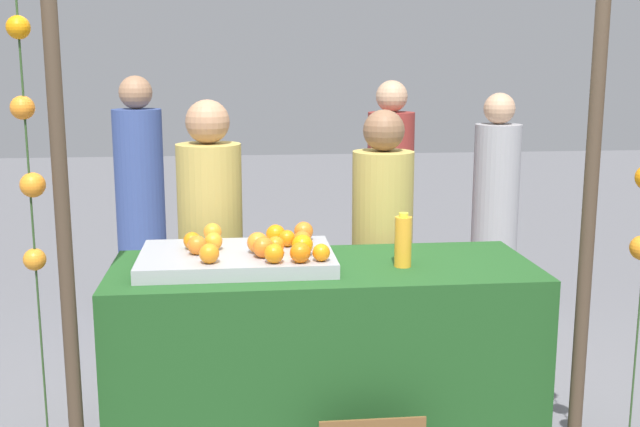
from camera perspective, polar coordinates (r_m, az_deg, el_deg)
name	(u,v)px	position (r m, az deg, el deg)	size (l,w,h in m)	color
stall_counter	(324,366)	(3.54, 0.27, -11.14)	(1.85, 0.72, 0.94)	#1E4C1E
orange_tray	(237,258)	(3.40, -6.14, -3.31)	(0.84, 0.55, 0.06)	#9EA0A5
orange_0	(304,231)	(3.58, -1.21, -1.31)	(0.09, 0.09, 0.09)	orange
orange_1	(274,254)	(3.18, -3.40, -2.96)	(0.08, 0.08, 0.08)	orange
orange_2	(213,241)	(3.43, -7.84, -2.04)	(0.08, 0.08, 0.08)	orange
orange_3	(302,240)	(3.43, -1.31, -1.94)	(0.08, 0.08, 0.08)	orange
orange_4	(300,253)	(3.18, -1.47, -2.90)	(0.09, 0.09, 0.09)	orange
orange_5	(302,245)	(3.30, -1.31, -2.34)	(0.09, 0.09, 0.09)	orange
orange_6	(258,243)	(3.35, -4.61, -2.15)	(0.09, 0.09, 0.09)	orange
orange_7	(276,245)	(3.34, -3.28, -2.33)	(0.08, 0.08, 0.08)	orange
orange_8	(197,245)	(3.36, -9.03, -2.31)	(0.08, 0.08, 0.08)	orange
orange_9	(213,232)	(3.60, -7.90, -1.37)	(0.08, 0.08, 0.08)	orange
orange_10	(287,238)	(3.46, -2.44, -1.84)	(0.08, 0.08, 0.08)	orange
orange_11	(321,253)	(3.21, 0.09, -2.89)	(0.07, 0.07, 0.07)	orange
orange_12	(276,234)	(3.52, -3.28, -1.53)	(0.09, 0.09, 0.09)	orange
orange_13	(209,253)	(3.21, -8.15, -2.93)	(0.08, 0.08, 0.08)	orange
orange_14	(263,247)	(3.28, -4.20, -2.49)	(0.09, 0.09, 0.09)	orange
orange_15	(192,241)	(3.46, -9.39, -1.98)	(0.08, 0.08, 0.08)	orange
juice_bottle	(403,241)	(3.36, 6.13, -2.04)	(0.07, 0.07, 0.24)	gold
vendor_left	(212,270)	(4.03, -7.97, -4.14)	(0.33, 0.33, 1.63)	tan
vendor_right	(382,271)	(4.09, 4.55, -4.21)	(0.32, 0.32, 1.57)	tan
crowd_person_0	(141,206)	(5.67, -13.05, 0.54)	(0.34, 0.34, 1.72)	#384C8C
crowd_person_1	(390,204)	(5.69, 5.16, 0.67)	(0.34, 0.34, 1.68)	maroon
crowd_person_2	(495,215)	(5.60, 12.73, -0.13)	(0.32, 0.32, 1.60)	#99999E
canopy_post_left	(65,246)	(3.00, -18.26, -2.26)	(0.06, 0.06, 2.29)	#473828
canopy_post_right	(588,233)	(3.24, 19.09, -1.35)	(0.06, 0.06, 2.29)	#473828
garland_strand_left	(28,155)	(2.99, -20.68, 4.03)	(0.11, 0.09, 2.03)	#2D4C23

